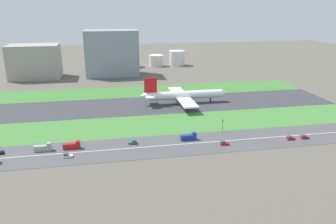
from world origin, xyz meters
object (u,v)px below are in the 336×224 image
airliner (183,95)px  car_4 (0,152)px  fuel_tank_west (130,61)px  traffic_light (223,125)px  fuel_tank_east (177,58)px  terminal_building (35,62)px  truck_1 (72,146)px  hangar_building (112,53)px  car_3 (133,142)px  car_0 (224,143)px  truck_0 (43,148)px  truck_2 (189,137)px  car_1 (291,138)px  car_5 (67,156)px  fuel_tank_centre (156,60)px  car_2 (304,137)px

airliner → car_4: (-106.35, -68.00, -5.31)m
airliner → fuel_tank_west: (-24.99, 159.00, 0.82)m
traffic_light → fuel_tank_east: fuel_tank_east is taller
airliner → car_4: size_ratio=14.77×
airliner → terminal_building: bearing=136.6°
truck_1 → hangar_building: 185.03m
truck_1 → car_3: size_ratio=1.91×
car_0 → fuel_tank_west: bearing=-83.1°
terminal_building → hangar_building: bearing=0.0°
car_4 → fuel_tank_east: bearing=58.9°
truck_0 → traffic_light: size_ratio=1.17×
truck_2 → car_1: bearing=-10.6°
fuel_tank_east → truck_2: bearing=-100.8°
car_5 → car_1: bearing=-180.0°
car_5 → fuel_tank_centre: 250.09m
hangar_building → fuel_tank_west: size_ratio=2.75×
truck_2 → car_3: 29.64m
car_2 → car_4: bearing=-3.7°
traffic_light → hangar_building: (-55.60, 174.01, 18.28)m
car_1 → fuel_tank_centre: bearing=-81.6°
fuel_tank_centre → terminal_building: bearing=-160.4°
car_0 → hangar_building: 199.61m
truck_0 → car_3: size_ratio=1.91×
truck_1 → terminal_building: (-48.19, 182.00, 14.52)m
car_4 → fuel_tank_centre: size_ratio=0.26×
car_5 → car_3: bearing=-162.6°
fuel_tank_west → fuel_tank_east: bearing=0.0°
fuel_tank_east → car_1: bearing=-87.6°
truck_0 → truck_2: same height
truck_0 → car_5: (12.33, -10.00, -0.75)m
car_0 → terminal_building: 229.23m
car_5 → fuel_tank_west: size_ratio=0.23×
hangar_building → fuel_tank_centre: size_ratio=3.07×
truck_1 → hangar_building: bearing=81.9°
truck_0 → car_5: truck_0 is taller
car_1 → car_4: (-147.09, 10.00, 0.00)m
fuel_tank_west → fuel_tank_centre: bearing=0.0°
truck_1 → fuel_tank_east: (103.30, 227.00, 6.98)m
truck_0 → car_4: 20.05m
car_2 → car_0: (-45.33, 0.00, 0.00)m
car_2 → fuel_tank_west: size_ratio=0.23×
truck_0 → truck_1: (13.77, 0.00, 0.00)m
truck_0 → truck_2: size_ratio=1.00×
truck_0 → car_3: bearing=0.0°
car_0 → truck_1: (-76.10, 10.00, 0.75)m
truck_0 → car_3: (44.15, 0.00, -0.75)m
terminal_building → car_5: bearing=-76.3°
truck_2 → terminal_building: bearing=120.7°
airliner → fuel_tank_centre: bearing=88.0°
car_1 → truck_1: truck_1 is taller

